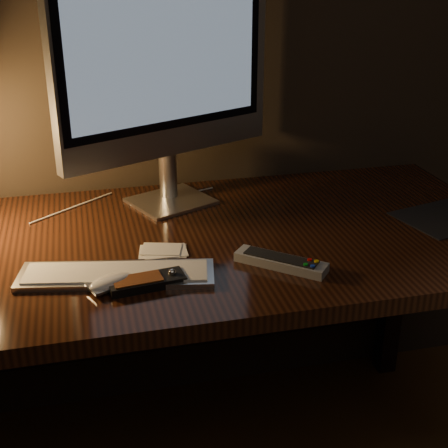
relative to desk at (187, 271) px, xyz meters
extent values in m
cube|color=#32170B|center=(0.00, -0.07, 0.11)|extent=(1.60, 0.75, 0.04)
cube|color=black|center=(0.75, 0.25, -0.27)|extent=(0.06, 0.06, 0.71)
cube|color=black|center=(0.00, 0.27, -0.17)|extent=(1.48, 0.02, 0.51)
cube|color=silver|center=(-0.01, 0.16, 0.13)|extent=(0.25, 0.24, 0.01)
cylinder|color=silver|center=(-0.01, 0.19, 0.20)|extent=(0.06, 0.06, 0.13)
cube|color=silver|center=(-0.01, 0.15, 0.52)|extent=(0.57, 0.28, 0.50)
cube|color=black|center=(-0.01, 0.13, 0.55)|extent=(0.53, 0.24, 0.42)
cube|color=#879DB8|center=(-0.01, 0.13, 0.55)|extent=(0.49, 0.22, 0.38)
cube|color=silver|center=(-0.19, -0.23, 0.14)|extent=(0.42, 0.19, 0.02)
cube|color=black|center=(0.66, -0.11, 0.13)|extent=(0.27, 0.24, 0.00)
ellipsoid|color=white|center=(-0.20, -0.27, 0.14)|extent=(0.11, 0.09, 0.02)
cube|color=black|center=(-0.13, -0.28, 0.14)|extent=(0.16, 0.08, 0.02)
cube|color=brown|center=(-0.13, -0.28, 0.15)|extent=(0.10, 0.06, 0.00)
sphere|color=silver|center=(-0.13, -0.28, 0.15)|extent=(0.02, 0.02, 0.02)
cube|color=gray|center=(0.16, -0.26, 0.14)|extent=(0.19, 0.17, 0.02)
cube|color=black|center=(0.16, -0.26, 0.15)|extent=(0.15, 0.14, 0.00)
cylinder|color=red|center=(0.16, -0.26, 0.15)|extent=(0.01, 0.01, 0.00)
cylinder|color=#0C8C19|center=(0.16, -0.26, 0.15)|extent=(0.01, 0.01, 0.00)
cylinder|color=gold|center=(0.16, -0.26, 0.15)|extent=(0.01, 0.01, 0.00)
cylinder|color=#1433BF|center=(0.16, -0.26, 0.15)|extent=(0.01, 0.01, 0.00)
cube|color=white|center=(-0.08, -0.13, 0.13)|extent=(0.12, 0.09, 0.01)
cylinder|color=white|center=(-0.14, 0.18, 0.13)|extent=(0.48, 0.23, 0.00)
camera|label=1|loc=(-0.24, -1.40, 0.76)|focal=50.00mm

